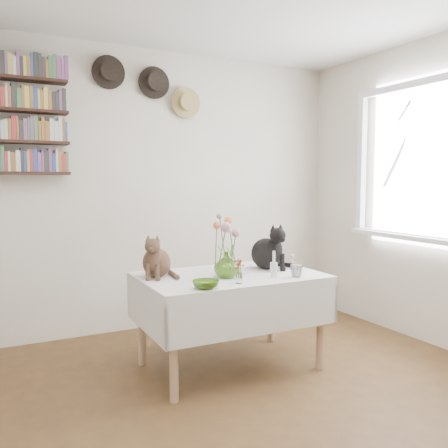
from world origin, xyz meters
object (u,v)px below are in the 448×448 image
tabby_cat (156,255)px  flower_vase (226,265)px  dining_table (230,297)px  black_cat (266,245)px

tabby_cat → flower_vase: size_ratio=1.73×
dining_table → black_cat: bearing=11.7°
tabby_cat → black_cat: size_ratio=0.88×
tabby_cat → black_cat: black_cat is taller
dining_table → tabby_cat: (-0.49, 0.16, 0.32)m
dining_table → flower_vase: flower_vase is taller
dining_table → tabby_cat: tabby_cat is taller
dining_table → flower_vase: 0.28m
tabby_cat → flower_vase: 0.49m
tabby_cat → black_cat: 0.85m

